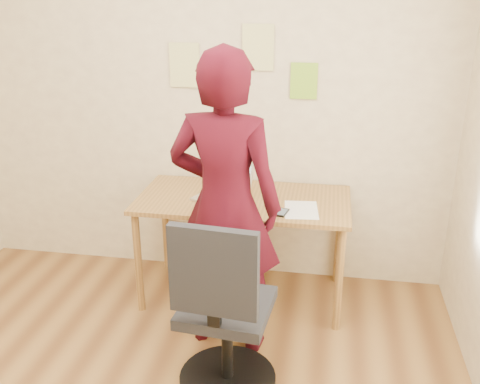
% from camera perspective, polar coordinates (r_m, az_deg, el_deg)
% --- Properties ---
extents(room, '(3.58, 3.58, 2.78)m').
position_cam_1_polar(room, '(2.18, -14.79, 1.53)').
color(room, brown).
rests_on(room, ground).
extents(desk, '(1.40, 0.70, 0.74)m').
position_cam_1_polar(desk, '(3.57, 0.37, -1.93)').
color(desk, olive).
rests_on(desk, ground).
extents(laptop, '(0.41, 0.39, 0.23)m').
position_cam_1_polar(laptop, '(3.53, -1.72, 0.15)').
color(laptop, silver).
rests_on(laptop, desk).
extents(paper_sheet, '(0.23, 0.31, 0.00)m').
position_cam_1_polar(paper_sheet, '(3.38, 6.55, -1.90)').
color(paper_sheet, white).
rests_on(paper_sheet, desk).
extents(phone, '(0.09, 0.14, 0.01)m').
position_cam_1_polar(phone, '(3.31, 4.48, -2.18)').
color(phone, black).
rests_on(phone, desk).
extents(wall_note_left, '(0.21, 0.00, 0.30)m').
position_cam_1_polar(wall_note_left, '(3.77, -5.94, 13.31)').
color(wall_note_left, '#D3CF7E').
rests_on(wall_note_left, room).
extents(wall_note_mid, '(0.21, 0.00, 0.30)m').
position_cam_1_polar(wall_note_mid, '(3.66, 1.93, 15.16)').
color(wall_note_mid, '#D3CF7E').
rests_on(wall_note_mid, room).
extents(wall_note_right, '(0.18, 0.00, 0.24)m').
position_cam_1_polar(wall_note_right, '(3.65, 6.83, 11.67)').
color(wall_note_right, '#83BB2A').
rests_on(wall_note_right, room).
extents(office_chair, '(0.54, 0.54, 1.03)m').
position_cam_1_polar(office_chair, '(2.84, -1.79, -13.49)').
color(office_chair, black).
rests_on(office_chair, ground).
extents(person, '(0.70, 0.50, 1.79)m').
position_cam_1_polar(person, '(3.01, -1.60, -1.52)').
color(person, '#370711').
rests_on(person, ground).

